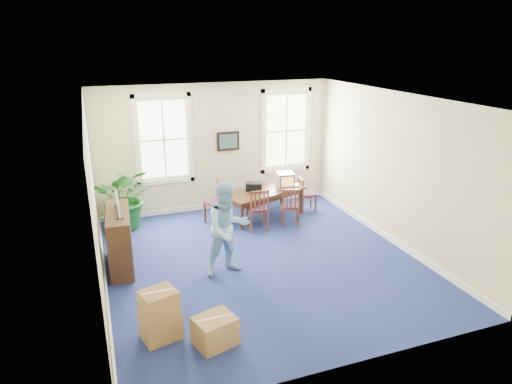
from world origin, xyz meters
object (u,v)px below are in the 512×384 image
object	(u,v)px
man	(228,229)
cardboard_boxes	(172,307)
crt_tv	(285,180)
chair_near_left	(257,209)
credenza	(120,238)
conference_table	(263,203)
potted_plant	(126,198)

from	to	relation	value
man	cardboard_boxes	distance (m)	2.03
man	crt_tv	bearing A→B (deg)	40.00
crt_tv	cardboard_boxes	xyz separation A→B (m)	(-3.54, -3.95, -0.46)
chair_near_left	man	world-z (taller)	man
credenza	conference_table	bearing A→B (deg)	26.82
cardboard_boxes	conference_table	bearing A→B (deg)	52.96
crt_tv	potted_plant	size ratio (longest dim) A/B	0.30
conference_table	potted_plant	distance (m)	3.27
conference_table	cardboard_boxes	xyz separation A→B (m)	(-2.94, -3.90, 0.06)
conference_table	man	distance (m)	2.98
man	credenza	distance (m)	2.13
cardboard_boxes	potted_plant	bearing A→B (deg)	93.56
chair_near_left	potted_plant	distance (m)	3.03
crt_tv	credenza	xyz separation A→B (m)	(-4.10, -1.52, -0.29)
chair_near_left	man	distance (m)	2.16
conference_table	credenza	world-z (taller)	credenza
chair_near_left	potted_plant	size ratio (longest dim) A/B	0.68
conference_table	chair_near_left	distance (m)	0.82
conference_table	chair_near_left	size ratio (longest dim) A/B	2.02
conference_table	credenza	xyz separation A→B (m)	(-3.50, -1.48, 0.23)
crt_tv	credenza	world-z (taller)	credenza
conference_table	chair_near_left	bearing A→B (deg)	-138.72
chair_near_left	cardboard_boxes	world-z (taller)	chair_near_left
chair_near_left	man	xyz separation A→B (m)	(-1.22, -1.74, 0.39)
potted_plant	credenza	bearing A→B (deg)	-98.64
potted_plant	conference_table	bearing A→B (deg)	-7.71
crt_tv	cardboard_boxes	distance (m)	5.32
crt_tv	potted_plant	distance (m)	3.83
conference_table	potted_plant	xyz separation A→B (m)	(-3.21, 0.44, 0.39)
credenza	chair_near_left	bearing A→B (deg)	18.24
potted_plant	crt_tv	bearing A→B (deg)	-5.83
credenza	potted_plant	world-z (taller)	potted_plant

